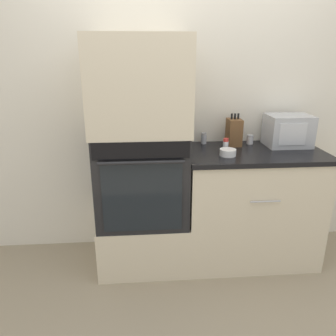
{
  "coord_description": "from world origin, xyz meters",
  "views": [
    {
      "loc": [
        -0.34,
        -2.07,
        1.64
      ],
      "look_at": [
        -0.15,
        0.21,
        0.84
      ],
      "focal_mm": 35.0,
      "sensor_mm": 36.0,
      "label": 1
    }
  ],
  "objects_px": {
    "condiment_jar_mid": "(226,145)",
    "microwave": "(288,131)",
    "wall_oven": "(142,176)",
    "condiment_jar_near": "(204,138)",
    "condiment_jar_far": "(250,140)",
    "bowl": "(228,152)",
    "knife_block": "(234,132)"
  },
  "relations": [
    {
      "from": "condiment_jar_near",
      "to": "condiment_jar_far",
      "type": "bearing_deg",
      "value": -6.13
    },
    {
      "from": "knife_block",
      "to": "bowl",
      "type": "bearing_deg",
      "value": -112.54
    },
    {
      "from": "condiment_jar_mid",
      "to": "condiment_jar_far",
      "type": "bearing_deg",
      "value": 39.22
    },
    {
      "from": "wall_oven",
      "to": "condiment_jar_far",
      "type": "bearing_deg",
      "value": 12.8
    },
    {
      "from": "microwave",
      "to": "knife_block",
      "type": "bearing_deg",
      "value": 173.7
    },
    {
      "from": "microwave",
      "to": "condiment_jar_mid",
      "type": "bearing_deg",
      "value": -165.76
    },
    {
      "from": "knife_block",
      "to": "microwave",
      "type": "bearing_deg",
      "value": -6.3
    },
    {
      "from": "condiment_jar_near",
      "to": "condiment_jar_mid",
      "type": "relative_size",
      "value": 0.88
    },
    {
      "from": "bowl",
      "to": "condiment_jar_far",
      "type": "relative_size",
      "value": 1.6
    },
    {
      "from": "knife_block",
      "to": "condiment_jar_mid",
      "type": "xyz_separation_m",
      "value": [
        -0.11,
        -0.18,
        -0.06
      ]
    },
    {
      "from": "wall_oven",
      "to": "condiment_jar_mid",
      "type": "height_order",
      "value": "wall_oven"
    },
    {
      "from": "microwave",
      "to": "condiment_jar_near",
      "type": "bearing_deg",
      "value": 170.12
    },
    {
      "from": "condiment_jar_near",
      "to": "condiment_jar_far",
      "type": "relative_size",
      "value": 1.21
    },
    {
      "from": "bowl",
      "to": "knife_block",
      "type": "bearing_deg",
      "value": 67.46
    },
    {
      "from": "wall_oven",
      "to": "bowl",
      "type": "height_order",
      "value": "wall_oven"
    },
    {
      "from": "wall_oven",
      "to": "bowl",
      "type": "xyz_separation_m",
      "value": [
        0.63,
        -0.11,
        0.2
      ]
    },
    {
      "from": "bowl",
      "to": "wall_oven",
      "type": "bearing_deg",
      "value": 170.15
    },
    {
      "from": "bowl",
      "to": "microwave",
      "type": "bearing_deg",
      "value": 23.65
    },
    {
      "from": "condiment_jar_near",
      "to": "condiment_jar_far",
      "type": "distance_m",
      "value": 0.38
    },
    {
      "from": "wall_oven",
      "to": "knife_block",
      "type": "height_order",
      "value": "knife_block"
    },
    {
      "from": "condiment_jar_mid",
      "to": "bowl",
      "type": "bearing_deg",
      "value": -94.01
    },
    {
      "from": "wall_oven",
      "to": "knife_block",
      "type": "relative_size",
      "value": 2.67
    },
    {
      "from": "condiment_jar_mid",
      "to": "microwave",
      "type": "bearing_deg",
      "value": 14.24
    },
    {
      "from": "condiment_jar_near",
      "to": "bowl",
      "type": "bearing_deg",
      "value": -72.32
    },
    {
      "from": "condiment_jar_near",
      "to": "condiment_jar_mid",
      "type": "bearing_deg",
      "value": -64.5
    },
    {
      "from": "microwave",
      "to": "bowl",
      "type": "xyz_separation_m",
      "value": [
        -0.55,
        -0.24,
        -0.1
      ]
    },
    {
      "from": "knife_block",
      "to": "condiment_jar_far",
      "type": "bearing_deg",
      "value": 10.42
    },
    {
      "from": "microwave",
      "to": "condiment_jar_far",
      "type": "height_order",
      "value": "microwave"
    },
    {
      "from": "wall_oven",
      "to": "bowl",
      "type": "distance_m",
      "value": 0.67
    },
    {
      "from": "wall_oven",
      "to": "bowl",
      "type": "relative_size",
      "value": 5.77
    },
    {
      "from": "knife_block",
      "to": "condiment_jar_mid",
      "type": "distance_m",
      "value": 0.22
    },
    {
      "from": "bowl",
      "to": "condiment_jar_near",
      "type": "height_order",
      "value": "condiment_jar_near"
    }
  ]
}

